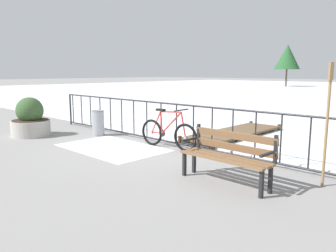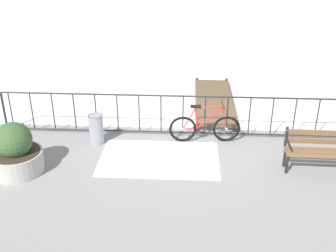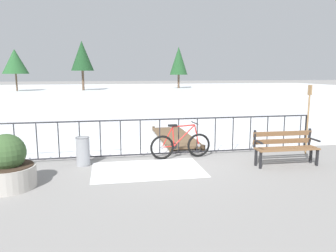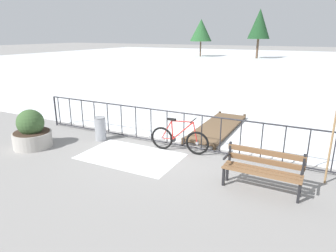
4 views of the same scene
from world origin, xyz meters
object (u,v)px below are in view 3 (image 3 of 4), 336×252
at_px(planter_with_shrub, 7,166).
at_px(bicycle_near_railing, 181,145).
at_px(trash_bin, 83,151).
at_px(park_bench, 285,145).
at_px(oar_upright, 308,115).

bearing_deg(planter_with_shrub, bicycle_near_railing, 21.97).
bearing_deg(bicycle_near_railing, trash_bin, -174.83).
distance_m(bicycle_near_railing, planter_with_shrub, 4.28).
distance_m(bicycle_near_railing, park_bench, 2.71).
bearing_deg(oar_upright, planter_with_shrub, -169.64).
relative_size(park_bench, trash_bin, 2.20).
distance_m(trash_bin, oar_upright, 6.30).
height_order(park_bench, planter_with_shrub, planter_with_shrub).
height_order(planter_with_shrub, trash_bin, planter_with_shrub).
bearing_deg(park_bench, planter_with_shrub, -175.71).
xyz_separation_m(park_bench, planter_with_shrub, (-6.43, -0.48, -0.05)).
height_order(bicycle_near_railing, park_bench, bicycle_near_railing).
bearing_deg(park_bench, trash_bin, 170.04).
relative_size(planter_with_shrub, trash_bin, 1.53).
xyz_separation_m(bicycle_near_railing, oar_upright, (3.68, -0.20, 0.77)).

